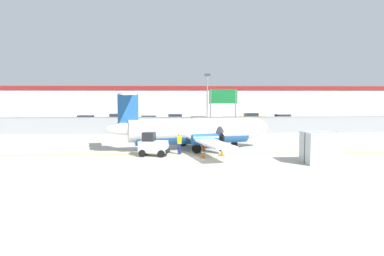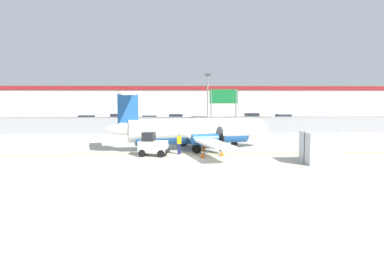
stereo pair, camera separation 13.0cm
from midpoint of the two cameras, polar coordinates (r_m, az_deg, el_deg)
ground_plane at (r=30.51m, az=1.06°, el=-3.95°), size 140.00×140.00×0.01m
perimeter_fence at (r=46.25m, az=-0.41°, el=0.51°), size 98.00×0.10×2.10m
parking_lot_strip at (r=57.79m, az=-0.96°, el=0.37°), size 98.00×17.00×0.12m
background_building at (r=76.09m, az=-1.51°, el=3.91°), size 91.00×8.10×6.50m
commuter_airplane at (r=32.88m, az=0.42°, el=-0.48°), size 14.62×15.95×4.92m
baggage_tug at (r=29.49m, az=-6.14°, el=-2.61°), size 2.50×1.75×1.88m
ground_crew_worker at (r=30.20m, az=-2.06°, el=-2.22°), size 0.47×0.50×1.70m
cargo_container at (r=27.65m, az=18.96°, el=-2.86°), size 2.49×2.11×2.20m
traffic_cone_near_left at (r=32.36m, az=1.69°, el=-2.88°), size 0.36×0.36×0.64m
traffic_cone_near_right at (r=28.55m, az=1.52°, el=-3.94°), size 0.36×0.36×0.64m
traffic_cone_far_left at (r=29.52m, az=4.50°, el=-3.66°), size 0.36×0.36×0.64m
parked_car_0 at (r=59.50m, az=-16.04°, el=1.11°), size 4.33×2.28×1.58m
parked_car_1 at (r=63.06m, az=-11.37°, el=1.42°), size 4.26×2.13×1.58m
parked_car_2 at (r=56.78m, az=-6.79°, el=1.10°), size 4.32×2.25×1.58m
parked_car_3 at (r=60.99m, az=-2.73°, el=1.40°), size 4.28×2.16×1.58m
parked_car_4 at (r=54.71m, az=1.07°, el=0.98°), size 4.35×2.34×1.58m
parked_car_5 at (r=53.48m, az=5.69°, el=0.86°), size 4.28×2.17×1.58m
parked_car_6 at (r=65.20m, az=9.03°, el=1.58°), size 4.34×2.30×1.58m
parked_car_7 at (r=61.54m, az=13.49°, el=1.29°), size 4.34×2.31×1.58m
apron_light_pole at (r=44.25m, az=2.26°, el=4.43°), size 0.70×0.30×7.27m
highway_sign at (r=48.05m, az=4.70°, el=4.27°), size 3.60×0.14×5.50m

